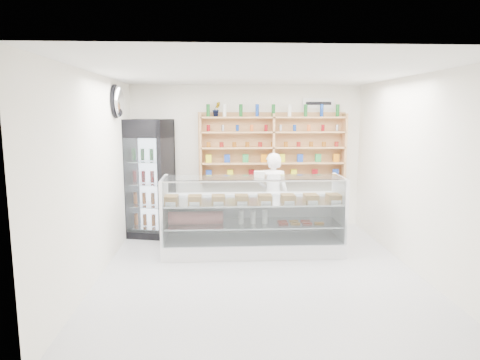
{
  "coord_description": "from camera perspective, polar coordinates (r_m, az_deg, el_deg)",
  "views": [
    {
      "loc": [
        -0.59,
        -5.91,
        2.26
      ],
      "look_at": [
        -0.22,
        0.9,
        1.19
      ],
      "focal_mm": 32.0,
      "sensor_mm": 36.0,
      "label": 1
    }
  ],
  "objects": [
    {
      "name": "wall_sign",
      "position": [
        8.61,
        10.41,
        10.02
      ],
      "size": [
        0.62,
        0.03,
        0.2
      ],
      "primitive_type": "cube",
      "color": "white",
      "rests_on": "back_wall"
    },
    {
      "name": "security_mirror",
      "position": [
        7.28,
        -15.88,
        10.05
      ],
      "size": [
        0.15,
        0.5,
        0.5
      ],
      "primitive_type": "ellipsoid",
      "color": "silver",
      "rests_on": "left_wall"
    },
    {
      "name": "wall_shelving",
      "position": [
        8.35,
        4.42,
        4.3
      ],
      "size": [
        2.84,
        0.28,
        1.33
      ],
      "color": "tan",
      "rests_on": "back_wall"
    },
    {
      "name": "potted_plant",
      "position": [
        8.25,
        -3.15,
        9.41
      ],
      "size": [
        0.19,
        0.17,
        0.28
      ],
      "primitive_type": "imported",
      "rotation": [
        0.0,
        0.0,
        0.38
      ],
      "color": "#1E6626",
      "rests_on": "wall_shelving"
    },
    {
      "name": "shop_worker",
      "position": [
        7.76,
        4.42,
        -2.09
      ],
      "size": [
        0.65,
        0.51,
        1.57
      ],
      "primitive_type": "imported",
      "rotation": [
        0.0,
        0.0,
        2.89
      ],
      "color": "white",
      "rests_on": "floor"
    },
    {
      "name": "drinks_cooler",
      "position": [
        8.08,
        -12.04,
        0.3
      ],
      "size": [
        0.93,
        0.91,
        2.15
      ],
      "rotation": [
        0.0,
        0.0,
        -0.24
      ],
      "color": "black",
      "rests_on": "floor"
    },
    {
      "name": "display_counter",
      "position": [
        7.02,
        1.7,
        -6.9
      ],
      "size": [
        2.89,
        0.86,
        1.26
      ],
      "color": "white",
      "rests_on": "floor"
    },
    {
      "name": "room",
      "position": [
        6.0,
        2.58,
        0.64
      ],
      "size": [
        5.0,
        5.0,
        5.0
      ],
      "color": "silver",
      "rests_on": "ground"
    }
  ]
}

